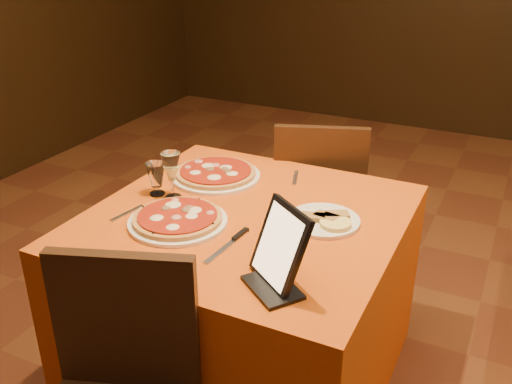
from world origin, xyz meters
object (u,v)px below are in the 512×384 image
at_px(main_table, 247,299).
at_px(wine_glass, 172,175).
at_px(pizza_far, 216,174).
at_px(chair_main_far, 318,201).
at_px(water_glass, 156,179).
at_px(tablet, 280,245).
at_px(pizza_near, 178,220).

height_order(main_table, wine_glass, wine_glass).
height_order(pizza_far, wine_glass, wine_glass).
xyz_separation_m(main_table, chair_main_far, (0.00, 0.80, 0.08)).
distance_m(main_table, pizza_far, 0.53).
bearing_deg(water_glass, main_table, -0.49).
distance_m(water_glass, tablet, 0.76).
distance_m(wine_glass, tablet, 0.69).
bearing_deg(pizza_far, main_table, -42.77).
distance_m(chair_main_far, pizza_near, 1.03).
bearing_deg(chair_main_far, main_table, 70.63).
bearing_deg(tablet, wine_glass, -172.94).
bearing_deg(wine_glass, pizza_far, 78.27).
relative_size(pizza_near, pizza_far, 0.95).
bearing_deg(tablet, chair_main_far, 140.53).
distance_m(main_table, chair_main_far, 0.80).
distance_m(chair_main_far, pizza_far, 0.68).
relative_size(chair_main_far, tablet, 3.73).
bearing_deg(wine_glass, chair_main_far, 68.13).
bearing_deg(chair_main_far, pizza_near, 59.62).
distance_m(chair_main_far, water_glass, 0.95).
height_order(pizza_near, tablet, tablet).
relative_size(pizza_far, water_glass, 2.86).
xyz_separation_m(main_table, tablet, (0.28, -0.34, 0.49)).
height_order(chair_main_far, wine_glass, wine_glass).
bearing_deg(wine_glass, pizza_near, -52.11).
xyz_separation_m(chair_main_far, wine_glass, (-0.32, -0.79, 0.39)).
bearing_deg(pizza_far, pizza_near, -78.98).
relative_size(pizza_near, wine_glass, 1.85).
height_order(wine_glass, tablet, tablet).
bearing_deg(main_table, tablet, -50.08).
relative_size(pizza_near, water_glass, 2.71).
height_order(main_table, pizza_near, pizza_near).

